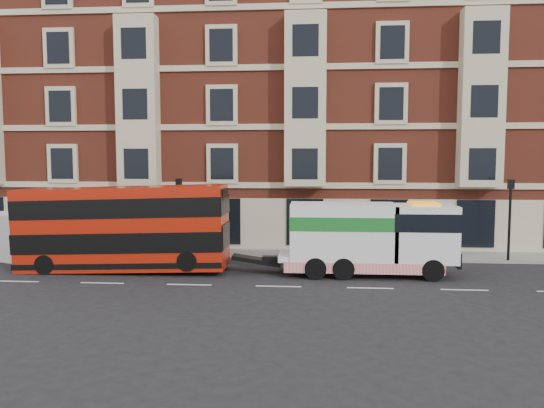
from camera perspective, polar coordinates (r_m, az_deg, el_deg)
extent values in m
plane|color=black|center=(23.61, 0.70, -8.86)|extent=(120.00, 120.00, 0.00)
cube|color=slate|center=(30.92, 1.62, -5.40)|extent=(90.00, 3.00, 0.15)
cube|color=maroon|center=(38.04, 3.00, 10.04)|extent=(45.00, 12.00, 18.00)
cylinder|color=black|center=(30.24, -9.93, -1.74)|extent=(0.14, 0.14, 4.00)
cube|color=black|center=(30.07, -9.99, 2.24)|extent=(0.35, 0.15, 0.50)
cylinder|color=black|center=(31.11, 24.18, -1.91)|extent=(0.14, 0.14, 4.00)
cube|color=black|center=(30.94, 24.32, 1.95)|extent=(0.35, 0.15, 0.50)
cube|color=#A31809|center=(27.40, -15.80, -2.49)|extent=(10.36, 2.31, 4.07)
cube|color=black|center=(27.48, -15.77, -3.74)|extent=(10.40, 2.37, 0.97)
cube|color=black|center=(27.29, -15.85, -0.28)|extent=(10.40, 2.37, 0.93)
cylinder|color=black|center=(28.15, -23.22, -6.01)|extent=(0.96, 0.30, 0.96)
cylinder|color=black|center=(29.98, -21.36, -5.29)|extent=(0.96, 0.30, 0.96)
cylinder|color=black|center=(25.62, -9.10, -6.09)|extent=(0.96, 0.30, 0.96)
cylinder|color=black|center=(27.62, -8.08, -5.27)|extent=(0.96, 0.30, 0.96)
cube|color=silver|center=(26.04, 10.03, -5.65)|extent=(8.33, 2.13, 0.28)
cube|color=silver|center=(26.24, 15.91, -3.02)|extent=(2.96, 2.31, 2.68)
cube|color=silver|center=(25.75, 7.61, -2.92)|extent=(5.00, 2.31, 2.68)
cube|color=#166621|center=(25.69, 7.62, -1.90)|extent=(5.04, 2.35, 0.65)
cube|color=red|center=(26.08, 9.61, -6.35)|extent=(7.40, 2.37, 0.51)
cylinder|color=black|center=(25.56, 16.91, -6.84)|extent=(1.02, 0.32, 1.02)
cylinder|color=black|center=(27.56, 15.97, -5.96)|extent=(1.02, 0.32, 1.02)
cylinder|color=black|center=(25.00, 7.69, -6.93)|extent=(1.02, 0.37, 1.02)
cylinder|color=black|center=(27.05, 7.45, -6.01)|extent=(1.02, 0.37, 1.02)
cylinder|color=black|center=(24.96, 4.70, -6.92)|extent=(1.02, 0.37, 1.02)
cylinder|color=black|center=(27.01, 4.69, -6.00)|extent=(1.02, 0.37, 1.02)
cube|color=silver|center=(32.56, -25.52, -3.23)|extent=(5.26, 3.48, 2.54)
cylinder|color=black|center=(34.47, -25.98, -4.33)|extent=(0.78, 0.48, 0.74)
cylinder|color=black|center=(30.92, -24.88, -5.31)|extent=(0.78, 0.48, 0.74)
cylinder|color=black|center=(32.15, -22.38, -4.84)|extent=(0.78, 0.48, 0.74)
imported|color=#1A2B34|center=(30.93, -13.70, -3.81)|extent=(0.72, 0.72, 1.69)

